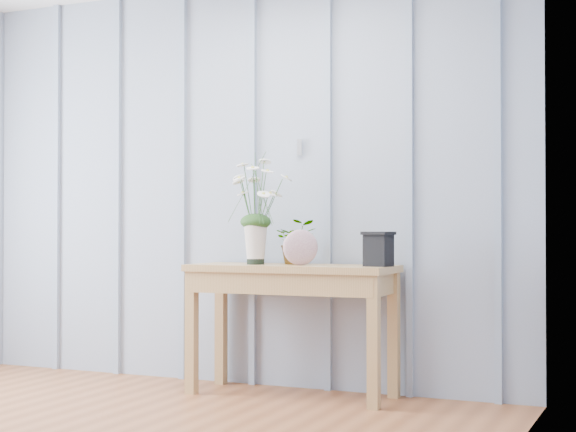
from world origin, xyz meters
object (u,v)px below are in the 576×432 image
at_px(sideboard, 292,285).
at_px(felt_disc_vessel, 300,247).
at_px(carved_box, 378,249).
at_px(daisy_vase, 256,195).

xyz_separation_m(sideboard, felt_disc_vessel, (0.08, -0.05, 0.22)).
bearing_deg(carved_box, daisy_vase, -178.81).
relative_size(daisy_vase, felt_disc_vessel, 3.15).
xyz_separation_m(daisy_vase, carved_box, (0.74, 0.02, -0.30)).
bearing_deg(daisy_vase, felt_disc_vessel, -3.05).
height_order(daisy_vase, carved_box, daisy_vase).
bearing_deg(sideboard, daisy_vase, -170.02).
bearing_deg(daisy_vase, sideboard, 9.98).
bearing_deg(carved_box, felt_disc_vessel, -176.10).
relative_size(daisy_vase, carved_box, 3.35).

